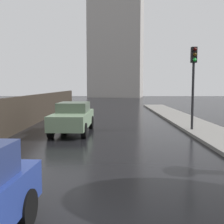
{
  "coord_description": "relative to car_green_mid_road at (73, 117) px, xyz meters",
  "views": [
    {
      "loc": [
        0.39,
        -1.66,
        2.29
      ],
      "look_at": [
        0.41,
        7.91,
        1.38
      ],
      "focal_mm": 44.44,
      "sensor_mm": 36.0,
      "label": 1
    }
  ],
  "objects": [
    {
      "name": "traffic_light",
      "position": [
        5.88,
        0.15,
        2.18
      ],
      "size": [
        0.26,
        0.39,
        4.02
      ],
      "color": "black",
      "rests_on": "sidewalk_strip"
    },
    {
      "name": "car_green_mid_road",
      "position": [
        0.0,
        0.0,
        0.0
      ],
      "size": [
        1.81,
        4.27,
        1.47
      ],
      "rotation": [
        0.0,
        0.0,
        3.11
      ],
      "color": "slate",
      "rests_on": "ground"
    },
    {
      "name": "distant_tower",
      "position": [
        2.83,
        43.31,
        10.29
      ],
      "size": [
        11.56,
        9.76,
        22.12
      ],
      "color": "#9E9993",
      "rests_on": "ground"
    }
  ]
}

